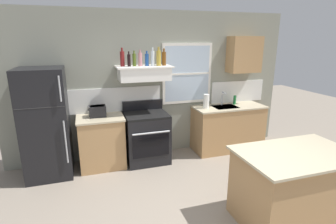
# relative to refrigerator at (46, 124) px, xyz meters

# --- Properties ---
(ground_plane) EXTENTS (16.00, 16.00, 0.00)m
(ground_plane) POSITION_rel_refrigerator_xyz_m (1.90, -1.84, -0.89)
(ground_plane) COLOR gray
(back_wall) EXTENTS (5.40, 0.11, 2.70)m
(back_wall) POSITION_rel_refrigerator_xyz_m (1.93, 0.39, 0.46)
(back_wall) COLOR gray
(back_wall) RESTS_ON ground_plane
(refrigerator) EXTENTS (0.70, 0.72, 1.78)m
(refrigerator) POSITION_rel_refrigerator_xyz_m (0.00, 0.00, 0.00)
(refrigerator) COLOR black
(refrigerator) RESTS_ON ground_plane
(counter_left_of_stove) EXTENTS (0.79, 0.63, 0.91)m
(counter_left_of_stove) POSITION_rel_refrigerator_xyz_m (0.85, 0.06, -0.43)
(counter_left_of_stove) COLOR tan
(counter_left_of_stove) RESTS_ON ground_plane
(toaster) EXTENTS (0.30, 0.20, 0.19)m
(toaster) POSITION_rel_refrigerator_xyz_m (0.82, 0.10, 0.12)
(toaster) COLOR black
(toaster) RESTS_ON counter_left_of_stove
(stove_range) EXTENTS (0.76, 0.69, 1.09)m
(stove_range) POSITION_rel_refrigerator_xyz_m (1.65, 0.02, -0.42)
(stove_range) COLOR black
(stove_range) RESTS_ON ground_plane
(range_hood_shelf) EXTENTS (0.96, 0.52, 0.24)m
(range_hood_shelf) POSITION_rel_refrigerator_xyz_m (1.65, 0.12, 0.74)
(range_hood_shelf) COLOR white
(bottle_red_label_wine) EXTENTS (0.07, 0.07, 0.31)m
(bottle_red_label_wine) POSITION_rel_refrigerator_xyz_m (1.29, 0.18, 0.99)
(bottle_red_label_wine) COLOR maroon
(bottle_red_label_wine) RESTS_ON range_hood_shelf
(bottle_balsamic_dark) EXTENTS (0.06, 0.06, 0.25)m
(bottle_balsamic_dark) POSITION_rel_refrigerator_xyz_m (1.40, 0.12, 0.96)
(bottle_balsamic_dark) COLOR black
(bottle_balsamic_dark) RESTS_ON range_hood_shelf
(bottle_olive_oil_square) EXTENTS (0.06, 0.06, 0.26)m
(bottle_olive_oil_square) POSITION_rel_refrigerator_xyz_m (1.49, 0.14, 0.97)
(bottle_olive_oil_square) COLOR #4C601E
(bottle_olive_oil_square) RESTS_ON range_hood_shelf
(bottle_rose_pink) EXTENTS (0.07, 0.07, 0.28)m
(bottle_rose_pink) POSITION_rel_refrigerator_xyz_m (1.59, 0.13, 0.97)
(bottle_rose_pink) COLOR #C67F84
(bottle_rose_pink) RESTS_ON range_hood_shelf
(bottle_blue_liqueur) EXTENTS (0.07, 0.07, 0.26)m
(bottle_blue_liqueur) POSITION_rel_refrigerator_xyz_m (1.71, 0.12, 0.96)
(bottle_blue_liqueur) COLOR #1E478C
(bottle_blue_liqueur) RESTS_ON range_hood_shelf
(bottle_clear_tall) EXTENTS (0.06, 0.06, 0.32)m
(bottle_clear_tall) POSITION_rel_refrigerator_xyz_m (1.81, 0.09, 0.99)
(bottle_clear_tall) COLOR silver
(bottle_clear_tall) RESTS_ON range_hood_shelf
(bottle_champagne_gold_foil) EXTENTS (0.08, 0.08, 0.32)m
(bottle_champagne_gold_foil) POSITION_rel_refrigerator_xyz_m (1.91, 0.08, 0.99)
(bottle_champagne_gold_foil) COLOR #B29333
(bottle_champagne_gold_foil) RESTS_ON range_hood_shelf
(bottle_amber_wine) EXTENTS (0.07, 0.07, 0.29)m
(bottle_amber_wine) POSITION_rel_refrigerator_xyz_m (2.02, 0.11, 0.98)
(bottle_amber_wine) COLOR brown
(bottle_amber_wine) RESTS_ON range_hood_shelf
(counter_right_with_sink) EXTENTS (1.43, 0.63, 0.91)m
(counter_right_with_sink) POSITION_rel_refrigerator_xyz_m (3.35, 0.06, -0.43)
(counter_right_with_sink) COLOR tan
(counter_right_with_sink) RESTS_ON ground_plane
(sink_faucet) EXTENTS (0.03, 0.17, 0.28)m
(sink_faucet) POSITION_rel_refrigerator_xyz_m (3.25, 0.16, 0.20)
(sink_faucet) COLOR silver
(sink_faucet) RESTS_ON counter_right_with_sink
(paper_towel_roll) EXTENTS (0.11, 0.11, 0.27)m
(paper_towel_roll) POSITION_rel_refrigerator_xyz_m (2.84, 0.06, 0.16)
(paper_towel_roll) COLOR white
(paper_towel_roll) RESTS_ON counter_right_with_sink
(dish_soap_bottle) EXTENTS (0.06, 0.06, 0.18)m
(dish_soap_bottle) POSITION_rel_refrigerator_xyz_m (3.53, 0.16, 0.11)
(dish_soap_bottle) COLOR #268C3F
(dish_soap_bottle) RESTS_ON counter_right_with_sink
(kitchen_island) EXTENTS (1.40, 0.90, 0.91)m
(kitchen_island) POSITION_rel_refrigerator_xyz_m (2.98, -2.15, -0.43)
(kitchen_island) COLOR tan
(kitchen_island) RESTS_ON ground_plane
(upper_cabinet_right) EXTENTS (0.64, 0.32, 0.70)m
(upper_cabinet_right) POSITION_rel_refrigerator_xyz_m (3.70, 0.20, 1.01)
(upper_cabinet_right) COLOR tan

